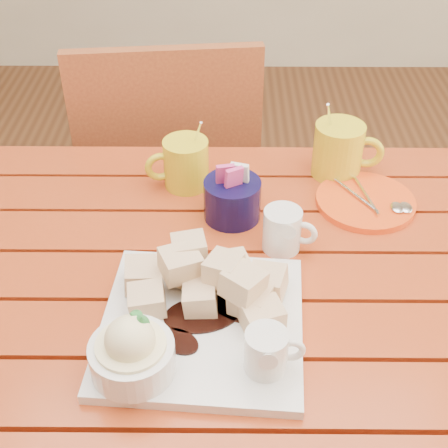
{
  "coord_description": "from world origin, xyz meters",
  "views": [
    {
      "loc": [
        -0.0,
        -0.74,
        1.43
      ],
      "look_at": [
        -0.01,
        0.04,
        0.82
      ],
      "focal_mm": 50.0,
      "sensor_mm": 36.0,
      "label": 1
    }
  ],
  "objects_px": {
    "coffee_mug_left": "(185,163)",
    "table": "(229,321)",
    "dessert_plate": "(191,319)",
    "coffee_mug_right": "(340,149)",
    "orange_saucer": "(366,201)",
    "chair_far": "(171,178)"
  },
  "relations": [
    {
      "from": "coffee_mug_right",
      "to": "chair_far",
      "type": "height_order",
      "value": "chair_far"
    },
    {
      "from": "orange_saucer",
      "to": "dessert_plate",
      "type": "bearing_deg",
      "value": -133.57
    },
    {
      "from": "table",
      "to": "orange_saucer",
      "type": "bearing_deg",
      "value": 37.5
    },
    {
      "from": "dessert_plate",
      "to": "table",
      "type": "bearing_deg",
      "value": 67.1
    },
    {
      "from": "orange_saucer",
      "to": "chair_far",
      "type": "bearing_deg",
      "value": 133.02
    },
    {
      "from": "coffee_mug_left",
      "to": "chair_far",
      "type": "xyz_separation_m",
      "value": [
        -0.07,
        0.37,
        -0.29
      ]
    },
    {
      "from": "orange_saucer",
      "to": "chair_far",
      "type": "distance_m",
      "value": 0.65
    },
    {
      "from": "table",
      "to": "coffee_mug_right",
      "type": "xyz_separation_m",
      "value": [
        0.21,
        0.3,
        0.16
      ]
    },
    {
      "from": "dessert_plate",
      "to": "coffee_mug_right",
      "type": "distance_m",
      "value": 0.5
    },
    {
      "from": "table",
      "to": "coffee_mug_left",
      "type": "height_order",
      "value": "coffee_mug_left"
    },
    {
      "from": "dessert_plate",
      "to": "chair_far",
      "type": "xyz_separation_m",
      "value": [
        -0.1,
        0.76,
        -0.27
      ]
    },
    {
      "from": "coffee_mug_left",
      "to": "orange_saucer",
      "type": "xyz_separation_m",
      "value": [
        0.34,
        -0.06,
        -0.04
      ]
    },
    {
      "from": "coffee_mug_left",
      "to": "chair_far",
      "type": "height_order",
      "value": "chair_far"
    },
    {
      "from": "coffee_mug_left",
      "to": "table",
      "type": "bearing_deg",
      "value": -86.0
    },
    {
      "from": "dessert_plate",
      "to": "coffee_mug_left",
      "type": "height_order",
      "value": "coffee_mug_left"
    },
    {
      "from": "dessert_plate",
      "to": "orange_saucer",
      "type": "bearing_deg",
      "value": 46.43
    },
    {
      "from": "coffee_mug_right",
      "to": "orange_saucer",
      "type": "height_order",
      "value": "coffee_mug_right"
    },
    {
      "from": "coffee_mug_right",
      "to": "chair_far",
      "type": "xyz_separation_m",
      "value": [
        -0.37,
        0.33,
        -0.29
      ]
    },
    {
      "from": "dessert_plate",
      "to": "chair_far",
      "type": "height_order",
      "value": "chair_far"
    },
    {
      "from": "coffee_mug_right",
      "to": "dessert_plate",
      "type": "bearing_deg",
      "value": -113.54
    },
    {
      "from": "dessert_plate",
      "to": "coffee_mug_left",
      "type": "xyz_separation_m",
      "value": [
        -0.03,
        0.39,
        0.01
      ]
    },
    {
      "from": "dessert_plate",
      "to": "coffee_mug_right",
      "type": "height_order",
      "value": "coffee_mug_right"
    }
  ]
}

